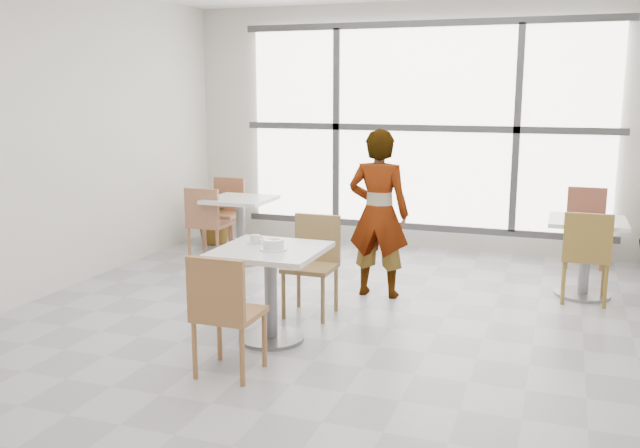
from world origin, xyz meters
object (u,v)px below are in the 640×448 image
(bg_table_left, at_px, (240,221))
(plant_left, at_px, (216,215))
(coffee_cup, at_px, (256,240))
(bg_chair_left_far, at_px, (226,208))
(oatmeal_bowl, at_px, (273,244))
(main_table, at_px, (271,276))
(bg_chair_left_near, at_px, (207,219))
(bg_chair_right_near, at_px, (586,251))
(bg_chair_right_far, at_px, (586,221))
(chair_far, at_px, (313,258))
(bg_table_right, at_px, (586,247))
(chair_near, at_px, (224,308))
(person, at_px, (378,214))

(bg_table_left, relative_size, plant_left, 1.01)
(coffee_cup, distance_m, bg_chair_left_far, 3.21)
(bg_chair_left_far, bearing_deg, oatmeal_bowl, -56.61)
(main_table, distance_m, coffee_cup, 0.33)
(bg_chair_left_near, bearing_deg, bg_chair_right_near, 176.89)
(main_table, bearing_deg, bg_chair_right_far, 55.23)
(chair_far, relative_size, bg_chair_left_far, 1.00)
(bg_table_right, distance_m, bg_chair_right_far, 1.32)
(chair_far, relative_size, coffee_cup, 5.47)
(bg_chair_left_near, bearing_deg, chair_far, 143.77)
(chair_far, height_order, plant_left, chair_far)
(main_table, distance_m, bg_chair_left_far, 3.39)
(bg_table_right, bearing_deg, plant_left, 168.79)
(bg_table_left, bearing_deg, chair_near, -65.95)
(bg_chair_left_near, distance_m, bg_chair_right_near, 4.06)
(person, xyz_separation_m, plant_left, (-2.54, 1.51, -0.43))
(main_table, relative_size, chair_near, 0.92)
(bg_chair_left_near, distance_m, bg_chair_left_far, 0.79)
(bg_chair_left_near, bearing_deg, bg_table_right, -179.50)
(main_table, bearing_deg, bg_table_right, 41.82)
(chair_far, relative_size, bg_chair_right_near, 1.00)
(chair_near, bearing_deg, main_table, -90.94)
(bg_chair_right_near, xyz_separation_m, plant_left, (-4.41, 1.13, -0.13))
(chair_far, distance_m, bg_chair_right_near, 2.52)
(main_table, height_order, bg_chair_right_near, bg_chair_right_near)
(chair_near, height_order, coffee_cup, chair_near)
(chair_near, height_order, bg_table_left, chair_near)
(bg_table_left, relative_size, bg_chair_right_near, 0.86)
(coffee_cup, xyz_separation_m, bg_table_left, (-1.16, 2.08, -0.29))
(plant_left, bearing_deg, bg_chair_right_far, 5.71)
(main_table, distance_m, oatmeal_bowl, 0.28)
(bg_chair_left_near, xyz_separation_m, bg_chair_right_near, (4.05, -0.22, 0.00))
(bg_chair_right_far, bearing_deg, bg_chair_left_near, -161.62)
(oatmeal_bowl, bearing_deg, coffee_cup, 144.76)
(oatmeal_bowl, xyz_separation_m, bg_chair_right_near, (2.30, 1.89, -0.29))
(main_table, relative_size, bg_chair_left_far, 0.92)
(person, relative_size, bg_table_right, 2.14)
(bg_chair_left_far, bearing_deg, bg_chair_left_near, -78.72)
(oatmeal_bowl, bearing_deg, bg_table_right, 42.98)
(oatmeal_bowl, distance_m, bg_chair_left_far, 3.47)
(coffee_cup, distance_m, bg_chair_left_near, 2.49)
(person, height_order, bg_chair_left_far, person)
(person, relative_size, bg_chair_left_far, 1.85)
(person, relative_size, bg_chair_right_near, 1.85)
(oatmeal_bowl, distance_m, bg_chair_right_near, 3.00)
(chair_near, relative_size, bg_table_left, 1.16)
(plant_left, bearing_deg, bg_chair_right_near, -14.37)
(chair_far, bearing_deg, bg_chair_left_far, 132.97)
(bg_table_right, height_order, bg_chair_right_far, bg_chair_right_far)
(chair_far, xyz_separation_m, bg_chair_left_near, (-1.77, 1.30, 0.00))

